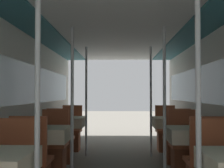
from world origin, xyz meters
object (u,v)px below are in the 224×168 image
object	(u,v)px
support_pole_left_0	(37,112)
chair_left_near_2	(61,146)
chair_right_far_1	(184,154)
chair_right_near_2	(176,147)
chair_left_far_1	(53,153)
chair_left_far_2	(71,137)
dining_table_right_1	(193,136)
support_pole_left_2	(86,101)
support_pole_right_1	(164,104)
dining_table_right_2	(171,123)
support_pole_right_2	(151,101)
chair_right_far_2	(166,137)
dining_table_left_1	(44,135)
support_pole_right_0	(198,113)
support_pole_left_1	(72,104)
dining_table_left_2	(67,123)

from	to	relation	value
support_pole_left_0	chair_left_near_2	distance (m)	3.14
chair_right_far_1	chair_right_near_2	world-z (taller)	same
chair_left_far_1	chair_left_near_2	xyz separation A→B (m)	(0.00, 0.64, 0.00)
chair_left_far_2	support_pole_left_0	bearing A→B (deg)	95.18
chair_left_far_2	dining_table_right_1	world-z (taller)	chair_left_far_2
chair_left_far_1	support_pole_left_2	size ratio (longest dim) A/B	0.45
chair_left_near_2	support_pole_left_2	size ratio (longest dim) A/B	0.45
support_pole_right_1	dining_table_right_2	size ratio (longest dim) A/B	2.83
support_pole_left_0	chair_left_near_2	bearing A→B (deg)	97.16
chair_right_far_1	support_pole_right_2	world-z (taller)	support_pole_right_2
chair_right_far_2	dining_table_left_1	bearing A→B (deg)	49.87
support_pole_left_2	dining_table_right_2	bearing A→B (deg)	0.00
support_pole_left_2	support_pole_right_0	distance (m)	3.82
support_pole_left_2	support_pole_right_2	xyz separation A→B (m)	(1.25, 0.00, 0.00)
chair_left_far_2	dining_table_right_2	xyz separation A→B (m)	(2.01, -0.58, 0.35)
dining_table_left_1	chair_left_near_2	xyz separation A→B (m)	(0.00, 1.22, -0.35)
support_pole_left_0	chair_left_near_2	xyz separation A→B (m)	(-0.38, 3.02, -0.77)
support_pole_left_0	support_pole_left_1	size ratio (longest dim) A/B	1.00
chair_left_far_1	support_pole_left_1	size ratio (longest dim) A/B	0.45
dining_table_left_2	dining_table_right_2	size ratio (longest dim) A/B	1.00
chair_left_far_1	chair_right_far_2	xyz separation A→B (m)	(2.01, 1.80, 0.00)
chair_right_far_2	chair_right_near_2	bearing A→B (deg)	90.00
dining_table_right_1	support_pole_left_0	bearing A→B (deg)	-132.16
chair_left_far_1	dining_table_right_1	distance (m)	2.12
dining_table_left_1	chair_right_far_1	xyz separation A→B (m)	(2.01, 0.58, -0.35)
support_pole_left_0	support_pole_right_0	xyz separation A→B (m)	(1.25, 0.00, 0.00)
dining_table_left_2	chair_right_near_2	size ratio (longest dim) A/B	0.78
dining_table_left_2	chair_left_near_2	world-z (taller)	chair_left_near_2
dining_table_left_1	chair_right_far_2	world-z (taller)	chair_right_far_2
dining_table_left_2	chair_left_far_2	world-z (taller)	chair_left_far_2
support_pole_left_1	support_pole_right_0	xyz separation A→B (m)	(1.25, -1.80, 0.00)
support_pole_left_1	chair_left_near_2	bearing A→B (deg)	107.31
chair_right_far_1	chair_right_near_2	xyz separation A→B (m)	(0.00, 0.64, 0.00)
chair_right_near_2	support_pole_left_0	bearing A→B (deg)	-118.38
chair_right_far_2	support_pole_left_0	bearing A→B (deg)	68.71
dining_table_left_2	chair_left_far_2	bearing A→B (deg)	90.00
support_pole_left_2	support_pole_right_1	xyz separation A→B (m)	(1.25, -1.80, 0.00)
chair_right_near_2	support_pole_right_2	world-z (taller)	support_pole_right_2
support_pole_right_0	dining_table_right_2	xyz separation A→B (m)	(0.38, 3.60, -0.42)
dining_table_left_2	chair_right_near_2	bearing A→B (deg)	-16.18
dining_table_left_2	chair_left_near_2	xyz separation A→B (m)	(0.00, -0.58, -0.35)
chair_right_far_1	chair_right_far_2	world-z (taller)	same
dining_table_left_1	support_pole_left_1	distance (m)	0.57
dining_table_left_1	chair_left_far_2	xyz separation A→B (m)	(0.00, 2.39, -0.35)
support_pole_left_1	support_pole_right_2	distance (m)	2.19
support_pole_left_1	chair_left_far_2	bearing A→B (deg)	99.04
chair_right_far_2	chair_right_far_1	bearing A→B (deg)	90.00
support_pole_right_1	chair_right_far_2	size ratio (longest dim) A/B	2.22
dining_table_right_1	support_pole_right_2	xyz separation A→B (m)	(-0.38, 1.80, 0.42)
chair_left_far_2	dining_table_left_2	bearing A→B (deg)	90.00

